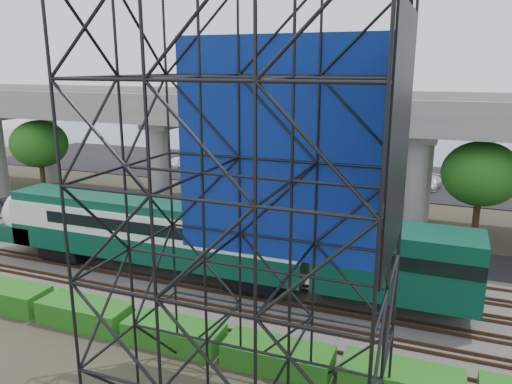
% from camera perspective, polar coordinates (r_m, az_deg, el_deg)
% --- Properties ---
extents(ground, '(140.00, 140.00, 0.00)m').
position_cam_1_polar(ground, '(27.84, -6.56, -12.17)').
color(ground, '#474233').
rests_on(ground, ground).
extents(ballast_bed, '(90.00, 12.00, 0.20)m').
position_cam_1_polar(ballast_bed, '(29.40, -4.73, -10.41)').
color(ballast_bed, slate).
rests_on(ballast_bed, ground).
extents(service_road, '(90.00, 5.00, 0.08)m').
position_cam_1_polar(service_road, '(36.67, 1.10, -5.35)').
color(service_road, black).
rests_on(service_road, ground).
extents(parking_lot, '(90.00, 18.00, 0.08)m').
position_cam_1_polar(parking_lot, '(58.49, 9.08, 1.94)').
color(parking_lot, black).
rests_on(parking_lot, ground).
extents(harbor_water, '(140.00, 40.00, 0.03)m').
position_cam_1_polar(harbor_water, '(79.79, 12.50, 5.04)').
color(harbor_water, slate).
rests_on(harbor_water, ground).
extents(rail_tracks, '(90.00, 9.52, 0.16)m').
position_cam_1_polar(rail_tracks, '(29.32, -4.74, -10.09)').
color(rail_tracks, '#472D1E').
rests_on(rail_tracks, ballast_bed).
extents(commuter_train, '(29.30, 3.06, 4.30)m').
position_cam_1_polar(commuter_train, '(29.19, -8.19, -4.81)').
color(commuter_train, black).
rests_on(commuter_train, rail_tracks).
extents(overpass, '(80.00, 12.00, 12.40)m').
position_cam_1_polar(overpass, '(39.98, 3.85, 8.30)').
color(overpass, '#9E9B93').
rests_on(overpass, ground).
extents(scaffold_tower, '(9.36, 6.36, 15.00)m').
position_cam_1_polar(scaffold_tower, '(15.87, -1.12, -3.63)').
color(scaffold_tower, black).
rests_on(scaffold_tower, ground).
extents(hedge_strip, '(34.60, 1.80, 1.20)m').
position_cam_1_polar(hedge_strip, '(23.84, -9.36, -15.58)').
color(hedge_strip, '#135614').
rests_on(hedge_strip, ground).
extents(trees, '(40.94, 16.94, 7.69)m').
position_cam_1_polar(trees, '(42.09, -2.18, 4.99)').
color(trees, '#382314').
rests_on(trees, ground).
extents(suv, '(4.91, 3.23, 1.25)m').
position_cam_1_polar(suv, '(43.50, -17.54, -1.93)').
color(suv, black).
rests_on(suv, service_road).
extents(parked_cars, '(38.44, 9.43, 1.30)m').
position_cam_1_polar(parked_cars, '(57.78, 9.44, 2.42)').
color(parked_cars, white).
rests_on(parked_cars, parking_lot).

